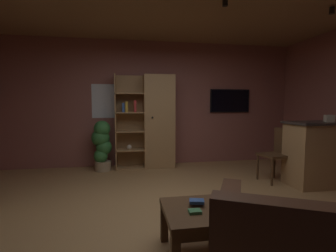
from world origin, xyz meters
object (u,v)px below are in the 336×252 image
Objects in this scene: bookshelf_cabinet at (155,122)px; table_book_1 at (197,201)px; dining_chair at (278,151)px; potted_floor_plant at (102,144)px; coffee_table at (201,218)px; kitchen_bar_counter at (330,153)px; wall_mounted_tv at (230,101)px; tissue_box at (329,118)px; table_book_0 at (195,212)px.

table_book_1 is (0.01, -3.08, -0.50)m from bookshelf_cabinet.
potted_floor_plant reaches higher than dining_chair.
dining_chair is (1.94, 1.81, 0.19)m from coffee_table.
potted_floor_plant is (-3.80, 1.55, 0.01)m from kitchen_bar_counter.
potted_floor_plant is at bearing 158.02° from dining_chair.
kitchen_bar_counter is 2.22× the size of coffee_table.
potted_floor_plant is 1.09× the size of wall_mounted_tv.
tissue_box is at bearing -31.00° from dining_chair.
bookshelf_cabinet is 1.17m from potted_floor_plant.
table_book_0 is 0.80× the size of table_book_1.
tissue_box reaches higher than dining_chair.
table_book_0 is 0.16m from table_book_1.
potted_floor_plant is at bearing -174.24° from bookshelf_cabinet.
bookshelf_cabinet is at bearing -173.17° from wall_mounted_tv.
coffee_table is (-2.57, -1.43, -0.77)m from tissue_box.
tissue_box is 3.12m from table_book_0.
wall_mounted_tv is at bearing 6.42° from potted_floor_plant.
kitchen_bar_counter is 1.55× the size of wall_mounted_tv.
kitchen_bar_counter is 2.28m from wall_mounted_tv.
potted_floor_plant reaches higher than coffee_table.
tissue_box is 0.13× the size of dining_chair.
potted_floor_plant is (-1.10, 2.97, 0.08)m from table_book_1.
coffee_table is 6.18× the size of table_book_0.
kitchen_bar_counter is at bearing 29.64° from table_book_0.
tissue_box is (2.60, -1.72, 0.14)m from bookshelf_cabinet.
kitchen_bar_counter is 1.57× the size of dining_chair.
tissue_box is at bearing -33.50° from bookshelf_cabinet.
coffee_table is 3.93m from wall_mounted_tv.
table_book_1 reaches higher than coffee_table.
coffee_table is at bearing -150.84° from tissue_box.
tissue_box reaches higher than coffee_table.
table_book_0 reaches higher than coffee_table.
dining_chair is 0.91× the size of potted_floor_plant.
wall_mounted_tv is at bearing 6.83° from bookshelf_cabinet.
potted_floor_plant is (-1.04, 3.12, 0.11)m from table_book_0.
bookshelf_cabinet is 3.22m from coffee_table.
wall_mounted_tv is at bearing 62.86° from coffee_table.
tissue_box is at bearing -23.61° from potted_floor_plant.
bookshelf_cabinet is at bearing 145.74° from dining_chair.
tissue_box is at bearing 29.66° from table_book_0.
potted_floor_plant is (-1.12, 3.04, 0.20)m from coffee_table.
bookshelf_cabinet is at bearing 90.61° from coffee_table.
table_book_0 is at bearing -71.55° from potted_floor_plant.
coffee_table is 0.71× the size of dining_chair.
wall_mounted_tv is at bearing 62.32° from table_book_0.
kitchen_bar_counter is 3.18m from table_book_0.
tissue_box is 4.06m from potted_floor_plant.
bookshelf_cabinet is 1.92× the size of potted_floor_plant.
table_book_0 is 4.00m from wall_mounted_tv.
tissue_box is 3.04m from coffee_table.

